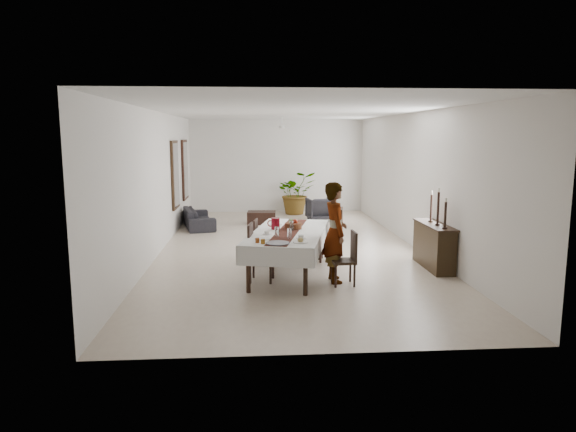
{
  "coord_description": "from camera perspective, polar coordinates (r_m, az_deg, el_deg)",
  "views": [
    {
      "loc": [
        -0.89,
        -11.93,
        2.67
      ],
      "look_at": [
        -0.16,
        -1.72,
        1.05
      ],
      "focal_mm": 32.0,
      "sensor_mm": 36.0,
      "label": 1
    }
  ],
  "objects": [
    {
      "name": "chair_left_far_leg_bl",
      "position": [
        10.85,
        -1.65,
        -4.18
      ],
      "size": [
        0.05,
        0.05,
        0.39
      ],
      "primitive_type": "cylinder",
      "rotation": [
        0.0,
        0.0,
        -0.18
      ],
      "color": "black",
      "rests_on": "floor"
    },
    {
      "name": "jam_jar_a",
      "position": [
        8.69,
        -2.8,
        -2.83
      ],
      "size": [
        0.07,
        0.07,
        0.08
      ],
      "primitive_type": "cylinder",
      "color": "#935915",
      "rests_on": "tablecloth_top"
    },
    {
      "name": "fruit_basket",
      "position": [
        10.07,
        0.58,
        -1.11
      ],
      "size": [
        0.33,
        0.33,
        0.11
      ],
      "primitive_type": "cylinder",
      "color": "brown",
      "rests_on": "tablecloth_top"
    },
    {
      "name": "plate_near_right",
      "position": [
        8.79,
        1.39,
        -2.91
      ],
      "size": [
        0.27,
        0.27,
        0.02
      ],
      "primitive_type": "cylinder",
      "color": "white",
      "rests_on": "tablecloth_top"
    },
    {
      "name": "red_pitcher",
      "position": [
        10.0,
        -1.4,
        -0.85
      ],
      "size": [
        0.2,
        0.2,
        0.22
      ],
      "primitive_type": "cylinder",
      "rotation": [
        0.0,
        0.0,
        -0.23
      ],
      "color": "maroon",
      "rests_on": "tablecloth_top"
    },
    {
      "name": "fan_hub",
      "position": [
        14.96,
        -0.7,
        9.87
      ],
      "size": [
        0.16,
        0.16,
        0.08
      ],
      "primitive_type": "cylinder",
      "color": "white",
      "rests_on": "fan_rod"
    },
    {
      "name": "table_runner",
      "position": [
        9.81,
        0.02,
        -1.69
      ],
      "size": [
        1.01,
        2.8,
        0.0
      ],
      "primitive_type": "cube",
      "rotation": [
        0.0,
        0.0,
        -0.23
      ],
      "color": "#5A2519",
      "rests_on": "tablecloth_top"
    },
    {
      "name": "fan_blade_w",
      "position": [
        14.94,
        -2.06,
        9.87
      ],
      "size": [
        0.55,
        0.1,
        0.01
      ],
      "primitive_type": "cube",
      "color": "silver",
      "rests_on": "fan_hub"
    },
    {
      "name": "candlestick_mid_candle",
      "position": [
        10.49,
        16.43,
        2.78
      ],
      "size": [
        0.03,
        0.03,
        0.08
      ],
      "primitive_type": "cylinder",
      "color": "white",
      "rests_on": "candlestick_mid_shaft"
    },
    {
      "name": "table_leg_br",
      "position": [
        11.08,
        3.55,
        -2.89
      ],
      "size": [
        0.09,
        0.09,
        0.78
      ],
      "primitive_type": "cylinder",
      "rotation": [
        0.0,
        0.0,
        -0.23
      ],
      "color": "black",
      "rests_on": "floor"
    },
    {
      "name": "candlestick_near_shaft",
      "position": [
        10.18,
        17.08,
        0.15
      ],
      "size": [
        0.05,
        0.05,
        0.48
      ],
      "primitive_type": "cylinder",
      "color": "black",
      "rests_on": "candlestick_near_base"
    },
    {
      "name": "chair_right_near_leg_fl",
      "position": [
        9.21,
        7.4,
        -6.61
      ],
      "size": [
        0.04,
        0.04,
        0.41
      ],
      "primitive_type": "cylinder",
      "rotation": [
        0.0,
        0.0,
        0.03
      ],
      "color": "black",
      "rests_on": "floor"
    },
    {
      "name": "candlestick_far_shaft",
      "position": [
        10.9,
        15.63,
        0.9
      ],
      "size": [
        0.05,
        0.05,
        0.53
      ],
      "primitive_type": "cylinder",
      "color": "black",
      "rests_on": "candlestick_far_base"
    },
    {
      "name": "fruit_green",
      "position": [
        10.09,
        0.36,
        -0.6
      ],
      "size": [
        0.09,
        0.09,
        0.09
      ],
      "primitive_type": "sphere",
      "color": "#4A7723",
      "rests_on": "fruit_basket"
    },
    {
      "name": "chair_right_far_leg_br",
      "position": [
        11.23,
        3.8,
        -3.53
      ],
      "size": [
        0.06,
        0.06,
        0.48
      ],
      "primitive_type": "cylinder",
      "rotation": [
        0.0,
        0.0,
        -0.21
      ],
      "color": "black",
      "rests_on": "floor"
    },
    {
      "name": "plate_near_left",
      "position": [
        9.07,
        -2.88,
        -2.55
      ],
      "size": [
        0.27,
        0.27,
        0.02
      ],
      "primitive_type": "cylinder",
      "color": "white",
      "rests_on": "tablecloth_top"
    },
    {
      "name": "ceiling",
      "position": [
        11.97,
        0.17,
        11.53
      ],
      "size": [
        6.0,
        12.0,
        0.02
      ],
      "primitive_type": "cube",
      "color": "white",
      "rests_on": "wall_back"
    },
    {
      "name": "mirror_frame_near",
      "position": [
        14.32,
        -12.44,
        4.49
      ],
      "size": [
        0.06,
        1.05,
        1.85
      ],
      "primitive_type": "cube",
      "color": "black",
      "rests_on": "wall_left"
    },
    {
      "name": "chair_left_near_leg_br",
      "position": [
        9.32,
        -1.95,
        -6.23
      ],
      "size": [
        0.05,
        0.05,
        0.45
      ],
      "primitive_type": "cylinder",
      "rotation": [
        0.0,
        0.0,
        -0.16
      ],
      "color": "black",
      "rests_on": "floor"
    },
    {
      "name": "coffee_table",
      "position": [
        15.6,
        -2.96,
        -0.18
      ],
      "size": [
        0.88,
        0.62,
        0.38
      ],
      "primitive_type": "cube",
      "rotation": [
        0.0,
        0.0,
        -0.06
      ],
      "color": "black",
      "rests_on": "floor"
    },
    {
      "name": "teacup_right",
      "position": [
        9.11,
        1.45,
        -2.32
      ],
      "size": [
        0.1,
        0.1,
        0.07
      ],
      "primitive_type": "cylinder",
      "color": "white",
      "rests_on": "saucer_right"
    },
    {
      "name": "wall_right",
      "position": [
        12.59,
        13.95,
        3.85
      ],
      "size": [
        0.02,
        12.0,
        3.2
      ],
      "primitive_type": "cube",
      "color": "white",
      "rests_on": "floor"
    },
    {
      "name": "chair_left_far_leg_fr",
      "position": [
        10.59,
        -3.65,
        -4.53
      ],
      "size": [
        0.05,
        0.05,
        0.39
      ],
      "primitive_type": "cylinder",
      "rotation": [
        0.0,
        0.0,
        -0.18
      ],
      "color": "black",
      "rests_on": "floor"
    },
    {
      "name": "tablecloth_top",
      "position": [
        9.82,
        0.02,
        -1.74
      ],
      "size": [
        1.93,
        3.1,
        0.01
      ],
      "primitive_type": "cube",
      "rotation": [
        0.0,
        0.0,
        -0.23
      ],
      "color": "white",
      "rests_on": "dining_table_top"
    },
    {
      "name": "tablecloth_drape_near",
      "position": [
        8.47,
        -1.48,
        -4.59
      ],
      "size": [
        1.28,
        0.31,
        0.33
      ],
      "primitive_type": "cube",
      "rotation": [
        0.0,
        0.0,
        -0.23
      ],
      "color": "silver",
      "rests_on": "dining_table_top"
    },
    {
      "name": "bread_near_right",
      "position": [
        8.78,
        1.39,
        -2.71
      ],
      "size": [
        0.1,
        0.1,
        0.1
      ],
      "primitive_type": "sphere",
      "color": "tan",
      "rests_on": "plate_near_right"
    },
    {
      "name": "chair_left_far_seat",
      "position": [
        10.67,
        -2.65,
        -3.2
      ],
      "size": [
        0.46,
        0.46,
        0.05
      ],
      "primitive_type": "cube",
      "rotation": [
        0.0,
        0.0,
        -1.75
      ],
      "color": "black",
      "rests_on": "chair_left_far_leg_fl"
    },
    {
      "name": "fan_rod",
      "position": [
        14.96,
        -0.7,
        10.64
      ],
      "size": [
        0.04,
        0.04,
        0.2
      ],
      "primitive_type": "cylinder",
      "color": "white",
      "rests_on": "ceiling"
    },
    {
      "name": "fruit_red",
      "position": [
        10.07,
        0.79,
        -0.62
      ],
      "size": [
        0.1,
        0.1,
        0.1
      ],
      "primitive_type": "sphere",
      "color": "maroon",
      "rests_on": "fruit_basket"
    },
    {
      "name": "wine_glass_near",
      "position": [
        9.07,
        0.15,
        -1.97
      ],
      "size": [
        0.08,
        0.08,
        0.19
      ],
      "primitive_type": "cylinder",
      "color": "white",
      "rests_on": "tablecloth_top"
    },
    {
      "name": "saucer_left",
      "position": [
        9.49,
        -2.33,
        -2.03
      ],
      "size": [
        0.17,
        0.17,
        0.01
      ],
      "primitive_type": "cylinder",
      "color": "white",
      "rests_on": "tablecloth_top"
    },
    {
      "name": "mirror_frame_far",
      "position": [
        16.39,
        -11.39,
        5.07
      ],
      "size": [
        0.06,
        1.05,
        1.85
      ],
      "primitive_type": "cube",
      "color": "black",
      "rests_on": "wall_left"
    },
    {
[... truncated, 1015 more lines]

